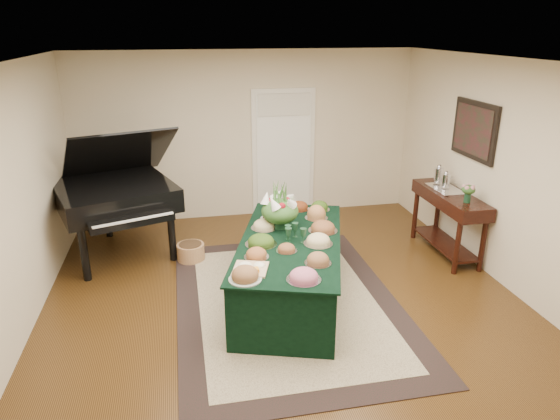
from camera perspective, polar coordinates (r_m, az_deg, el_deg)
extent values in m
plane|color=black|center=(5.91, 0.59, -10.60)|extent=(6.00, 6.00, 0.00)
cube|color=black|center=(5.91, 0.88, -10.54)|extent=(2.53, 3.55, 0.01)
cube|color=beige|center=(5.91, 0.88, -10.48)|extent=(2.03, 3.04, 0.01)
cube|color=white|center=(8.35, 0.38, 6.57)|extent=(1.05, 0.04, 2.10)
cube|color=white|center=(8.34, 0.41, 6.21)|extent=(0.90, 0.06, 2.00)
cube|color=black|center=(5.84, 1.20, -6.82)|extent=(1.70, 2.52, 0.74)
cube|color=black|center=(5.68, 1.23, -3.45)|extent=(1.78, 2.59, 0.02)
cylinder|color=silver|center=(6.63, -0.65, 0.28)|extent=(0.26, 0.26, 0.01)
ellipsoid|color=maroon|center=(6.62, -0.65, 0.69)|extent=(0.21, 0.21, 0.09)
cylinder|color=#ABB4AA|center=(4.82, -4.00, -7.89)|extent=(0.32, 0.32, 0.01)
ellipsoid|color=#92613A|center=(4.80, -4.01, -7.31)|extent=(0.26, 0.26, 0.10)
cylinder|color=silver|center=(5.13, 4.35, -6.08)|extent=(0.28, 0.28, 0.01)
ellipsoid|color=#92613A|center=(5.11, 4.37, -5.60)|extent=(0.23, 0.23, 0.08)
cylinder|color=silver|center=(5.25, -2.71, -5.39)|extent=(0.26, 0.26, 0.01)
ellipsoid|color=#A45D30|center=(5.23, -2.71, -4.97)|extent=(0.22, 0.22, 0.07)
cylinder|color=silver|center=(5.91, 4.93, -2.37)|extent=(0.35, 0.35, 0.01)
ellipsoid|color=brown|center=(5.89, 4.94, -1.93)|extent=(0.28, 0.28, 0.09)
cylinder|color=silver|center=(5.97, -1.81, -2.07)|extent=(0.32, 0.32, 0.01)
ellipsoid|color=beige|center=(5.96, -1.81, -1.67)|extent=(0.26, 0.26, 0.08)
cylinder|color=silver|center=(4.81, 2.73, -7.95)|extent=(0.34, 0.34, 0.01)
ellipsoid|color=#DA6D8A|center=(4.79, 2.74, -7.46)|extent=(0.28, 0.28, 0.08)
cylinder|color=silver|center=(5.38, 0.75, -4.68)|extent=(0.23, 0.23, 0.01)
ellipsoid|color=brown|center=(5.37, 0.75, -4.35)|extent=(0.19, 0.19, 0.06)
cylinder|color=silver|center=(6.58, 4.54, 0.04)|extent=(0.27, 0.27, 0.01)
ellipsoid|color=#375A17|center=(6.56, 4.55, 0.44)|extent=(0.22, 0.22, 0.09)
cylinder|color=silver|center=(5.54, -2.18, -3.93)|extent=(0.36, 0.36, 0.01)
ellipsoid|color=#375A17|center=(5.52, -2.18, -3.50)|extent=(0.29, 0.29, 0.08)
cylinder|color=silver|center=(6.58, 2.22, 0.09)|extent=(0.28, 0.28, 0.01)
ellipsoid|color=maroon|center=(6.56, 2.23, 0.45)|extent=(0.23, 0.23, 0.08)
cylinder|color=#ABB4AA|center=(6.26, -0.83, -0.99)|extent=(0.31, 0.31, 0.01)
ellipsoid|color=maroon|center=(6.23, -0.83, -0.46)|extent=(0.26, 0.26, 0.11)
cylinder|color=silver|center=(5.56, 4.38, -3.87)|extent=(0.33, 0.33, 0.01)
ellipsoid|color=beige|center=(5.54, 4.39, -3.41)|extent=(0.27, 0.27, 0.09)
cylinder|color=silver|center=(6.29, 4.17, -0.93)|extent=(0.29, 0.29, 0.01)
ellipsoid|color=#C37C46|center=(6.26, 4.18, -0.36)|extent=(0.24, 0.24, 0.12)
cube|color=tan|center=(5.00, -3.40, -6.74)|extent=(0.42, 0.42, 0.02)
ellipsoid|color=white|center=(5.02, -4.02, -6.00)|extent=(0.14, 0.14, 0.08)
ellipsoid|color=white|center=(5.02, -2.39, -6.04)|extent=(0.12, 0.12, 0.07)
cube|color=orange|center=(4.90, -2.98, -6.83)|extent=(0.09, 0.07, 0.05)
cylinder|color=#153520|center=(5.96, -0.01, -1.27)|extent=(0.17, 0.17, 0.17)
ellipsoid|color=#346026|center=(5.92, -0.01, -0.14)|extent=(0.44, 0.44, 0.29)
cylinder|color=black|center=(6.70, -21.46, -4.69)|extent=(0.10, 0.10, 0.72)
cylinder|color=black|center=(6.93, -12.24, -2.86)|extent=(0.10, 0.10, 0.72)
cylinder|color=black|center=(7.97, -19.17, -0.43)|extent=(0.10, 0.10, 0.72)
cube|color=black|center=(7.18, -18.46, 1.78)|extent=(1.88, 1.94, 0.31)
cube|color=black|center=(6.41, -16.55, -1.23)|extent=(1.05, 0.55, 0.10)
cube|color=black|center=(7.22, -18.02, 6.11)|extent=(1.68, 1.52, 0.80)
cylinder|color=#9E6A40|center=(6.97, -10.16, -4.76)|extent=(0.37, 0.37, 0.23)
cylinder|color=black|center=(6.79, 19.59, -4.13)|extent=(0.07, 0.07, 0.72)
cylinder|color=black|center=(6.98, 22.14, -3.82)|extent=(0.07, 0.07, 0.72)
cylinder|color=black|center=(7.75, 15.19, -0.59)|extent=(0.07, 0.07, 0.72)
cylinder|color=black|center=(7.92, 17.53, -0.40)|extent=(0.07, 0.07, 0.72)
cube|color=black|center=(7.20, 18.88, 1.19)|extent=(0.45, 1.42, 0.18)
cube|color=black|center=(7.43, 18.30, -3.63)|extent=(0.38, 1.25, 0.03)
cube|color=silver|center=(7.29, 18.37, 2.31)|extent=(0.34, 0.58, 0.02)
cylinder|color=#153520|center=(6.83, 20.63, 1.34)|extent=(0.09, 0.09, 0.13)
ellipsoid|color=pink|center=(6.80, 20.75, 2.28)|extent=(0.19, 0.19, 0.13)
cube|color=black|center=(7.08, 21.34, 8.49)|extent=(0.04, 0.95, 0.75)
cube|color=#4B141F|center=(7.07, 21.16, 8.50)|extent=(0.01, 0.82, 0.62)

